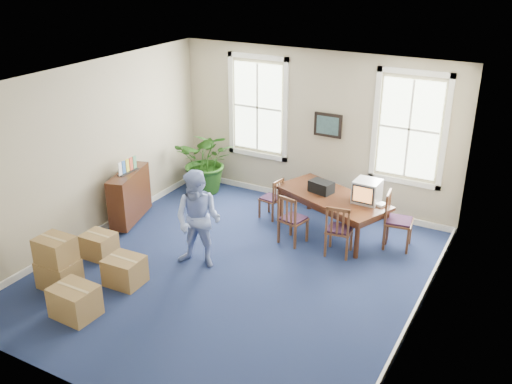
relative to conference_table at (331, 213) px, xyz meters
The scene contains 25 objects.
floor 2.36m from the conference_table, 111.63° to the right, with size 6.50×6.50×0.00m, color navy.
ceiling 3.67m from the conference_table, 111.63° to the right, with size 6.50×6.50×0.00m, color white.
wall_back 1.85m from the conference_table, 128.48° to the left, with size 6.50×6.50×0.00m, color tan.
wall_front 5.62m from the conference_table, 99.02° to the right, with size 6.50×6.50×0.00m, color tan.
wall_left 4.59m from the conference_table, 150.68° to the right, with size 6.50×6.50×0.00m, color tan.
wall_right 3.29m from the conference_table, 45.37° to the right, with size 6.50×6.50×0.00m, color tan.
baseboard_back 1.39m from the conference_table, 129.27° to the left, with size 6.00×0.04×0.12m, color white.
baseboard_left 4.41m from the conference_table, 150.48° to the right, with size 0.04×6.50×0.12m, color white.
baseboard_right 3.04m from the conference_table, 45.78° to the right, with size 0.04×6.50×0.12m, color white.
window_left 2.85m from the conference_table, 153.82° to the left, with size 1.40×0.12×2.20m, color white, non-canonical shape.
window_right 2.13m from the conference_table, 45.59° to the left, with size 1.40×0.12×2.20m, color white, non-canonical shape.
wall_picture 1.81m from the conference_table, 118.49° to the left, with size 0.58×0.06×0.48m, color black, non-canonical shape.
conference_table is the anchor object (origin of this frame).
crt_tv 0.86m from the conference_table, ahead, with size 0.45×0.49×0.41m, color #B7B7BC, non-canonical shape.
game_console 1.02m from the conference_table, ahead, with size 0.14×0.17×0.04m, color white.
equipment_bag 0.54m from the conference_table, 168.69° to the left, with size 0.44×0.28×0.22m, color black.
chair_near_left 0.87m from the conference_table, 120.96° to the right, with size 0.43×0.43×0.96m, color brown, non-canonical shape.
chair_near_right 0.87m from the conference_table, 59.04° to the right, with size 0.44×0.44×0.97m, color brown, non-canonical shape.
chair_end_left 1.28m from the conference_table, behind, with size 0.38×0.38×0.84m, color brown, non-canonical shape.
chair_end_right 1.29m from the conference_table, ahead, with size 0.47×0.47×1.05m, color brown, non-canonical shape.
man 2.73m from the conference_table, 123.53° to the right, with size 0.83×0.64×1.70m, color #879DD9.
credenza 3.91m from the conference_table, 157.55° to the right, with size 0.36×1.24×0.98m, color #462313.
brochure_rack 3.96m from the conference_table, 157.45° to the right, with size 0.11×0.64×0.28m, color #99999E, non-canonical shape.
potted_plant 3.16m from the conference_table, behind, with size 1.29×1.12×1.44m, color #1C4511.
cardboard_boxes 4.71m from the conference_table, 127.04° to the right, with size 1.60×1.60×0.91m, color #A07945, non-canonical shape.
Camera 1 is at (4.29, -7.02, 5.02)m, focal length 40.00 mm.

